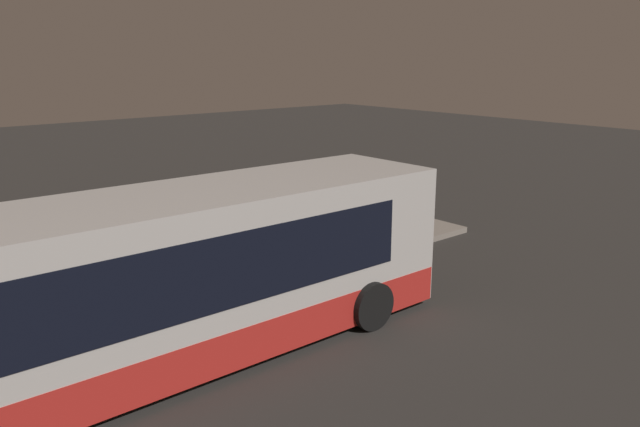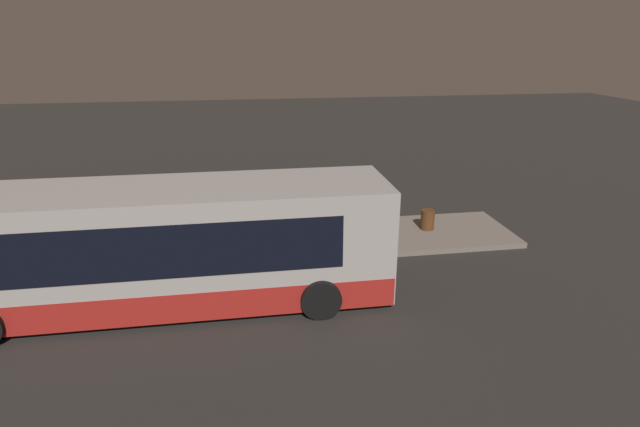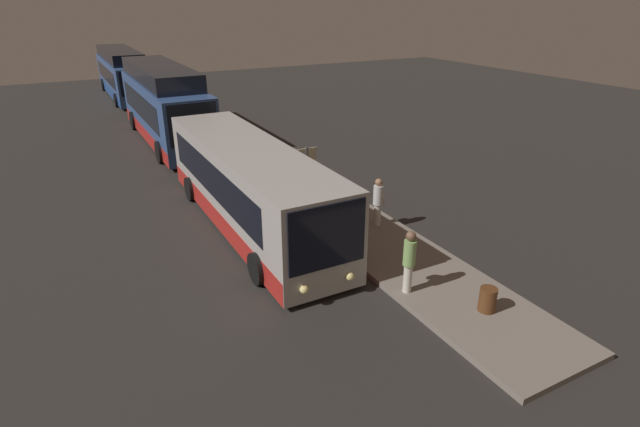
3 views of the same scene
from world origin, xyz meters
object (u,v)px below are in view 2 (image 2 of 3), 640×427
at_px(sign_post, 147,208).
at_px(passenger_with_bags, 268,222).
at_px(bus_lead, 153,249).
at_px(trash_bin, 428,220).
at_px(suitcase, 259,246).
at_px(passenger_boarding, 389,216).
at_px(passenger_waiting, 252,206).

bearing_deg(sign_post, passenger_with_bags, -2.05).
bearing_deg(bus_lead, trash_bin, 22.14).
bearing_deg(trash_bin, suitcase, -166.60).
height_order(passenger_with_bags, trash_bin, passenger_with_bags).
relative_size(passenger_boarding, trash_bin, 2.78).
xyz_separation_m(passenger_boarding, suitcase, (-3.85, -0.09, -0.68)).
bearing_deg(suitcase, passenger_with_bags, 52.59).
distance_m(bus_lead, passenger_boarding, 6.70).
bearing_deg(passenger_boarding, passenger_waiting, 107.05).
xyz_separation_m(sign_post, trash_bin, (8.57, 0.79, -1.14)).
bearing_deg(suitcase, passenger_boarding, 1.35).
distance_m(passenger_waiting, trash_bin, 5.70).
bearing_deg(passenger_waiting, passenger_boarding, -60.33).
xyz_separation_m(passenger_waiting, trash_bin, (5.65, -0.48, -0.61)).
bearing_deg(passenger_waiting, trash_bin, -41.77).
height_order(passenger_waiting, sign_post, sign_post).
bearing_deg(sign_post, trash_bin, 5.25).
bearing_deg(bus_lead, passenger_boarding, 17.86).
height_order(bus_lead, passenger_with_bags, bus_lead).
height_order(passenger_waiting, passenger_with_bags, passenger_waiting).
bearing_deg(trash_bin, bus_lead, -157.86).
distance_m(bus_lead, suitcase, 3.34).
distance_m(sign_post, trash_bin, 8.68).
distance_m(suitcase, trash_bin, 5.70).
bearing_deg(passenger_boarding, trash_bin, -13.56).
bearing_deg(sign_post, bus_lead, -78.71).
bearing_deg(trash_bin, passenger_waiting, 175.10).
bearing_deg(passenger_waiting, suitcase, -123.59).
height_order(passenger_boarding, passenger_with_bags, passenger_boarding).
bearing_deg(passenger_with_bags, suitcase, -100.38).
bearing_deg(bus_lead, sign_post, 101.29).
xyz_separation_m(passenger_boarding, trash_bin, (1.70, 1.23, -0.67)).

